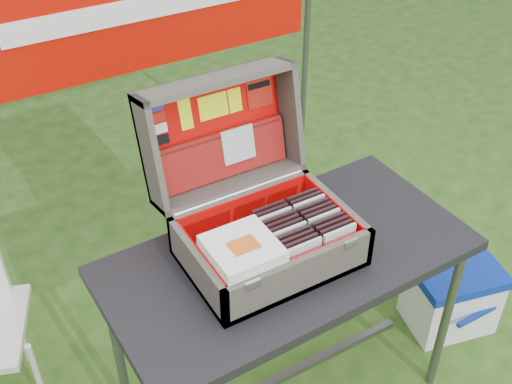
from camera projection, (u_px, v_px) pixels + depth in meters
table at (285, 331)px, 2.46m from camera, size 1.30×0.68×0.80m
table_top at (288, 258)px, 2.23m from camera, size 1.30×0.68×0.04m
table_leg_fr at (445, 321)px, 2.52m from camera, size 0.04×0.04×0.76m
table_leg_bl at (118, 348)px, 2.41m from camera, size 0.04×0.04×0.76m
table_leg_br at (363, 244)px, 2.88m from camera, size 0.04×0.04×0.76m
table_brace at (283, 376)px, 2.63m from camera, size 1.13×0.03×0.03m
suitcase at (261, 188)px, 2.08m from camera, size 0.56×0.56×0.53m
suitcase_base_bottom at (269, 256)px, 2.19m from camera, size 0.56×0.40×0.02m
suitcase_base_wall_front at (301, 276)px, 2.02m from camera, size 0.56×0.02×0.15m
suitcase_base_wall_back at (242, 211)px, 2.28m from camera, size 0.56×0.02×0.15m
suitcase_base_wall_left at (197, 270)px, 2.04m from camera, size 0.02×0.40×0.15m
suitcase_base_wall_right at (335, 216)px, 2.26m from camera, size 0.02×0.40×0.15m
suitcase_liner_floor at (269, 253)px, 2.18m from camera, size 0.52×0.36×0.01m
suitcase_latch_left at (253, 285)px, 1.90m from camera, size 0.05×0.01×0.03m
suitcase_latch_right at (351, 244)px, 2.05m from camera, size 0.05×0.01×0.03m
suitcase_hinge at (240, 193)px, 2.24m from camera, size 0.51×0.02×0.02m
suitcase_lid_back at (214, 129)px, 2.27m from camera, size 0.56×0.11×0.40m
suitcase_lid_rim_far at (215, 80)px, 2.13m from camera, size 0.56×0.15×0.06m
suitcase_lid_rim_near at (230, 183)px, 2.30m from camera, size 0.56×0.15×0.06m
suitcase_lid_rim_left at (150, 156)px, 2.11m from camera, size 0.02×0.24×0.43m
suitcase_lid_rim_right at (288, 114)px, 2.33m from camera, size 0.02×0.24×0.43m
suitcase_lid_liner at (216, 130)px, 2.26m from camera, size 0.51×0.09×0.35m
suitcase_liner_wall_front at (298, 271)px, 2.02m from camera, size 0.52×0.01×0.13m
suitcase_liner_wall_back at (244, 211)px, 2.26m from camera, size 0.52×0.01×0.13m
suitcase_liner_wall_left at (201, 266)px, 2.04m from camera, size 0.01×0.36×0.13m
suitcase_liner_wall_right at (332, 215)px, 2.25m from camera, size 0.01×0.36×0.13m
suitcase_lid_pocket at (222, 156)px, 2.28m from camera, size 0.50×0.07×0.16m
suitcase_pocket_edge at (220, 135)px, 2.24m from camera, size 0.49×0.02×0.02m
suitcase_pocket_cd at (238, 145)px, 2.28m from camera, size 0.13×0.04×0.12m
lid_sticker_cc_a at (155, 106)px, 2.11m from camera, size 0.06×0.01×0.03m
lid_sticker_cc_b at (157, 118)px, 2.12m from camera, size 0.06×0.01×0.03m
lid_sticker_cc_c at (159, 129)px, 2.14m from camera, size 0.06×0.01×0.03m
lid_sticker_cc_d at (162, 140)px, 2.16m from camera, size 0.06×0.01×0.03m
lid_card_neon_tall at (185, 114)px, 2.17m from camera, size 0.05×0.03×0.11m
lid_card_neon_main at (213, 106)px, 2.21m from camera, size 0.11×0.02×0.08m
lid_card_neon_small at (235, 100)px, 2.25m from camera, size 0.05×0.02×0.08m
lid_sticker_band at (260, 93)px, 2.29m from camera, size 0.10×0.03×0.10m
lid_sticker_band_bar at (259, 85)px, 2.28m from camera, size 0.09×0.01×0.02m
cd_left_0 at (304, 260)px, 2.04m from camera, size 0.12×0.01×0.14m
cd_left_1 at (300, 256)px, 2.06m from camera, size 0.12×0.01×0.14m
cd_left_2 at (296, 252)px, 2.07m from camera, size 0.12×0.01×0.14m
cd_left_3 at (293, 248)px, 2.09m from camera, size 0.12×0.01×0.14m
cd_left_4 at (289, 244)px, 2.11m from camera, size 0.12×0.01×0.14m
cd_left_5 at (285, 240)px, 2.12m from camera, size 0.12×0.01×0.14m
cd_left_6 at (282, 236)px, 2.14m from camera, size 0.12×0.01×0.14m
cd_left_7 at (278, 233)px, 2.15m from camera, size 0.12×0.01×0.14m
cd_left_8 at (275, 229)px, 2.17m from camera, size 0.12×0.01×0.14m
cd_left_9 at (272, 225)px, 2.18m from camera, size 0.12×0.01×0.14m
cd_left_10 at (268, 222)px, 2.20m from camera, size 0.12×0.01×0.14m
cd_right_0 at (339, 246)px, 2.10m from camera, size 0.12×0.01×0.14m
cd_right_1 at (335, 242)px, 2.11m from camera, size 0.12×0.01×0.14m
cd_right_2 at (331, 238)px, 2.13m from camera, size 0.12×0.01×0.14m
cd_right_3 at (327, 234)px, 2.14m from camera, size 0.12×0.01×0.14m
cd_right_4 at (323, 231)px, 2.16m from camera, size 0.12×0.01×0.14m
cd_right_5 at (319, 227)px, 2.17m from camera, size 0.12×0.01×0.14m
cd_right_6 at (316, 223)px, 2.19m from camera, size 0.12×0.01×0.14m
cd_right_7 at (312, 220)px, 2.21m from camera, size 0.12×0.01×0.14m
cd_right_8 at (308, 216)px, 2.22m from camera, size 0.12×0.01×0.14m
cd_right_9 at (305, 213)px, 2.24m from camera, size 0.12×0.01×0.14m
cd_right_10 at (301, 209)px, 2.25m from camera, size 0.12×0.01×0.14m
songbook_0 at (242, 253)px, 1.99m from camera, size 0.21×0.21×0.00m
songbook_1 at (242, 251)px, 1.99m from camera, size 0.21×0.21×0.00m
songbook_2 at (242, 250)px, 1.99m from camera, size 0.21×0.21×0.00m
songbook_3 at (242, 249)px, 1.98m from camera, size 0.21×0.21×0.00m
songbook_4 at (242, 248)px, 1.98m from camera, size 0.21×0.21×0.00m
songbook_5 at (242, 247)px, 1.98m from camera, size 0.21×0.21×0.00m
songbook_6 at (242, 245)px, 1.97m from camera, size 0.21×0.21×0.00m
songbook_7 at (242, 244)px, 1.97m from camera, size 0.21×0.21×0.00m
songbook_graphic at (244, 245)px, 1.96m from camera, size 0.09×0.07×0.00m
cooler at (451, 295)px, 2.92m from camera, size 0.44×0.37×0.34m
cooler_body at (450, 299)px, 2.93m from camera, size 0.42×0.35×0.29m
cooler_lid at (457, 272)px, 2.83m from camera, size 0.44×0.37×0.05m
cooler_handle at (477, 316)px, 2.81m from camera, size 0.23×0.02×0.02m
chair_leg_br at (18, 325)px, 2.70m from camera, size 0.02×0.02×0.46m
cardboard_box at (333, 225)px, 3.28m from camera, size 0.38×0.19×0.39m
banner_post_right at (305, 60)px, 3.32m from camera, size 0.03×0.03×1.70m
banner at (143, 7)px, 2.70m from camera, size 1.60×0.02×0.55m
banner_text at (145, 8)px, 2.69m from camera, size 1.20×0.00×0.10m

